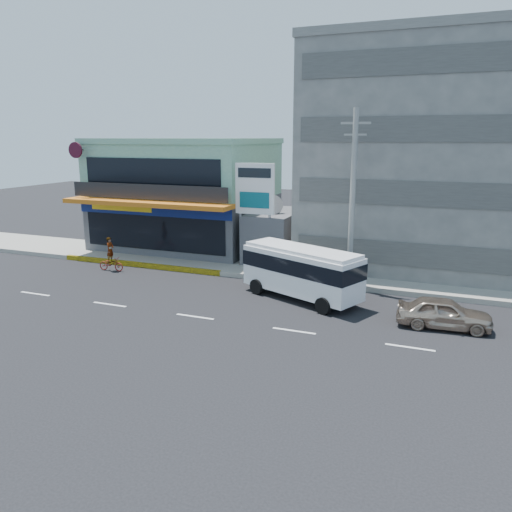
% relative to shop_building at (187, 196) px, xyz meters
% --- Properties ---
extents(ground, '(120.00, 120.00, 0.00)m').
position_rel_shop_building_xyz_m(ground, '(8.00, -13.95, -4.00)').
color(ground, black).
rests_on(ground, ground).
extents(sidewalk, '(70.00, 5.00, 0.30)m').
position_rel_shop_building_xyz_m(sidewalk, '(13.00, -4.45, -3.85)').
color(sidewalk, gray).
rests_on(sidewalk, ground).
extents(shop_building, '(12.40, 11.70, 8.00)m').
position_rel_shop_building_xyz_m(shop_building, '(0.00, 0.00, 0.00)').
color(shop_building, '#3F4044').
rests_on(shop_building, ground).
extents(concrete_building, '(16.00, 12.00, 14.00)m').
position_rel_shop_building_xyz_m(concrete_building, '(18.00, 1.05, 3.00)').
color(concrete_building, gray).
rests_on(concrete_building, ground).
extents(gap_structure, '(3.00, 6.00, 3.50)m').
position_rel_shop_building_xyz_m(gap_structure, '(8.00, -1.95, -2.25)').
color(gap_structure, '#3F4044').
rests_on(gap_structure, ground).
extents(satellite_dish, '(1.50, 1.50, 0.15)m').
position_rel_shop_building_xyz_m(satellite_dish, '(8.00, -2.95, -0.42)').
color(satellite_dish, slate).
rests_on(satellite_dish, gap_structure).
extents(billboard, '(2.60, 0.18, 6.90)m').
position_rel_shop_building_xyz_m(billboard, '(7.50, -4.75, 0.93)').
color(billboard, gray).
rests_on(billboard, ground).
extents(utility_pole_near, '(1.60, 0.30, 10.00)m').
position_rel_shop_building_xyz_m(utility_pole_near, '(14.00, -6.55, 1.15)').
color(utility_pole_near, '#999993').
rests_on(utility_pole_near, ground).
extents(minibus, '(7.02, 4.65, 2.81)m').
position_rel_shop_building_xyz_m(minibus, '(12.00, -9.46, -2.32)').
color(minibus, white).
rests_on(minibus, ground).
extents(sedan, '(4.25, 1.97, 1.41)m').
position_rel_shop_building_xyz_m(sedan, '(19.21, -11.08, -3.29)').
color(sedan, '#BBA58F').
rests_on(sedan, ground).
extents(motorcycle_rider, '(1.76, 0.71, 2.21)m').
position_rel_shop_building_xyz_m(motorcycle_rider, '(-1.15, -8.30, -3.27)').
color(motorcycle_rider, '#65110E').
rests_on(motorcycle_rider, ground).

